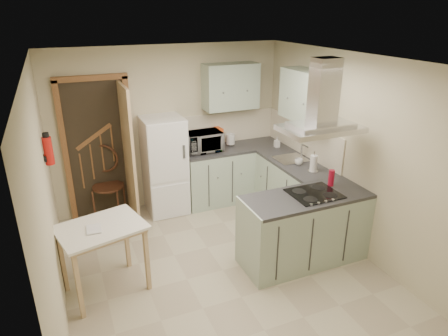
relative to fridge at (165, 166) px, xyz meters
name	(u,v)px	position (x,y,z in m)	size (l,w,h in m)	color
floor	(223,270)	(0.20, -1.80, -0.75)	(4.20, 4.20, 0.00)	tan
ceiling	(222,61)	(0.20, -1.80, 1.75)	(4.20, 4.20, 0.00)	silver
back_wall	(170,128)	(0.20, 0.30, 0.50)	(3.60, 3.60, 0.00)	#BFB794
left_wall	(47,206)	(-1.60, -1.80, 0.50)	(4.20, 4.20, 0.00)	#BFB794
right_wall	(353,155)	(2.00, -1.80, 0.50)	(4.20, 4.20, 0.00)	#BFB794
doorway	(99,149)	(-0.90, 0.27, 0.30)	(1.10, 0.12, 2.10)	brown
fridge	(165,166)	(0.00, 0.00, 0.00)	(0.60, 0.60, 1.50)	white
counter_back	(217,175)	(0.86, 0.00, -0.30)	(1.08, 0.60, 0.90)	#9EB2A0
counter_right	(283,182)	(1.70, -0.68, -0.30)	(0.60, 1.95, 0.90)	#9EB2A0
splashback	(227,127)	(1.16, 0.29, 0.40)	(1.68, 0.02, 0.50)	beige
wall_cabinet_back	(231,86)	(1.15, 0.12, 1.10)	(0.85, 0.35, 0.70)	#9EB2A0
wall_cabinet_right	(307,96)	(1.82, -0.95, 1.10)	(0.35, 0.90, 0.70)	#9EB2A0
peninsula	(304,228)	(1.22, -1.98, -0.30)	(1.55, 0.65, 0.90)	#9EB2A0
hob	(314,194)	(1.32, -1.98, 0.16)	(0.58, 0.50, 0.01)	black
extractor_hood	(320,129)	(1.32, -1.98, 0.97)	(0.90, 0.55, 0.10)	silver
sink	(291,159)	(1.70, -0.85, 0.16)	(0.45, 0.40, 0.01)	silver
fire_extinguisher	(48,151)	(-1.54, -0.90, 0.75)	(0.10, 0.10, 0.32)	#B2140F
drop_leaf_table	(105,259)	(-1.14, -1.62, -0.34)	(0.88, 0.66, 0.82)	#D9A985
bentwood_chair	(108,187)	(-0.85, 0.11, -0.24)	(0.45, 0.45, 1.01)	#532C1B
microwave	(203,142)	(0.63, 0.00, 0.30)	(0.55, 0.37, 0.31)	black
kettle	(230,139)	(1.14, 0.10, 0.25)	(0.14, 0.14, 0.21)	silver
cereal_box	(219,136)	(0.97, 0.19, 0.30)	(0.08, 0.19, 0.29)	#E2511A
soap_bottle	(277,142)	(1.79, -0.29, 0.23)	(0.08, 0.08, 0.17)	#BBB9C6
paper_towel	(314,163)	(1.72, -1.38, 0.27)	(0.10, 0.10, 0.24)	silver
cup	(299,162)	(1.68, -1.08, 0.19)	(0.11, 0.11, 0.09)	white
red_bottle	(331,178)	(1.66, -1.85, 0.25)	(0.07, 0.07, 0.21)	#B90F2D
book	(86,227)	(-1.29, -1.66, 0.12)	(0.15, 0.21, 0.09)	#9E4634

